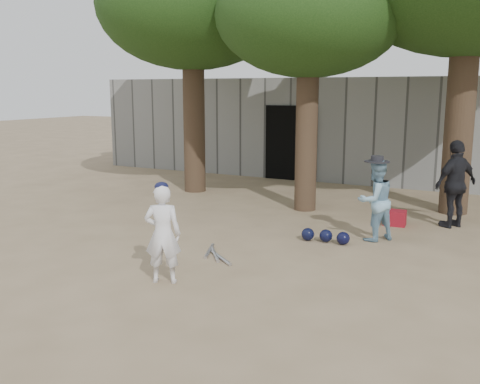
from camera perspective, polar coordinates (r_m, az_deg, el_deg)
The scene contains 8 objects.
ground at distance 8.77m, azimuth -6.53°, elevation -6.87°, with size 70.00×70.00×0.00m, color #937C5E.
boy_player at distance 7.49m, azimuth -8.24°, elevation -4.46°, with size 0.51×0.33×1.39m, color white.
spectator_blue at distance 9.78m, azimuth 14.22°, elevation -0.88°, with size 0.71×0.55×1.45m, color #80ACC6.
spectator_dark at distance 11.19m, azimuth 22.01°, elevation 0.79°, with size 1.00×0.42×1.71m, color black.
red_bag at distance 11.08m, azimuth 16.19°, elevation -2.67°, with size 0.42×0.32×0.30m, color maroon.
back_building at distance 17.92m, azimuth 12.10°, elevation 6.92°, with size 16.00×5.24×3.00m.
helmet_row at distance 9.59m, azimuth 9.10°, elevation -4.67°, with size 0.87×0.28×0.23m.
bat_pile at distance 8.75m, azimuth -2.68°, elevation -6.65°, with size 0.81×0.83×0.06m.
Camera 1 is at (4.67, -6.93, 2.66)m, focal length 40.00 mm.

